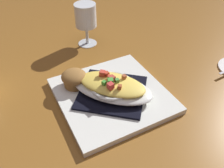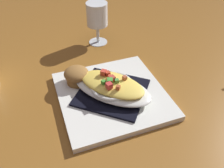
{
  "view_description": "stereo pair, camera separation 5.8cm",
  "coord_description": "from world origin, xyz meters",
  "px_view_note": "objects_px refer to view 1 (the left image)",
  "views": [
    {
      "loc": [
        0.37,
        -0.25,
        0.42
      ],
      "look_at": [
        0.0,
        0.0,
        0.05
      ],
      "focal_mm": 37.96,
      "sensor_mm": 36.0,
      "label": 1
    },
    {
      "loc": [
        0.4,
        -0.2,
        0.42
      ],
      "look_at": [
        0.0,
        0.0,
        0.05
      ],
      "focal_mm": 37.96,
      "sensor_mm": 36.0,
      "label": 2
    }
  ],
  "objects_px": {
    "square_plate": "(112,95)",
    "muffin": "(74,78)",
    "gratin_dish": "(112,86)",
    "stemmed_glass": "(86,18)"
  },
  "relations": [
    {
      "from": "gratin_dish",
      "to": "muffin",
      "type": "distance_m",
      "value": 0.1
    },
    {
      "from": "gratin_dish",
      "to": "square_plate",
      "type": "bearing_deg",
      "value": 83.81
    },
    {
      "from": "muffin",
      "to": "gratin_dish",
      "type": "bearing_deg",
      "value": 38.82
    },
    {
      "from": "muffin",
      "to": "stemmed_glass",
      "type": "bearing_deg",
      "value": 143.09
    },
    {
      "from": "stemmed_glass",
      "to": "gratin_dish",
      "type": "bearing_deg",
      "value": -16.34
    },
    {
      "from": "muffin",
      "to": "square_plate",
      "type": "bearing_deg",
      "value": 38.85
    },
    {
      "from": "square_plate",
      "to": "gratin_dish",
      "type": "bearing_deg",
      "value": -96.19
    },
    {
      "from": "square_plate",
      "to": "muffin",
      "type": "xyz_separation_m",
      "value": [
        -0.08,
        -0.06,
        0.03
      ]
    },
    {
      "from": "stemmed_glass",
      "to": "square_plate",
      "type": "bearing_deg",
      "value": -16.32
    },
    {
      "from": "square_plate",
      "to": "stemmed_glass",
      "type": "bearing_deg",
      "value": 163.68
    }
  ]
}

